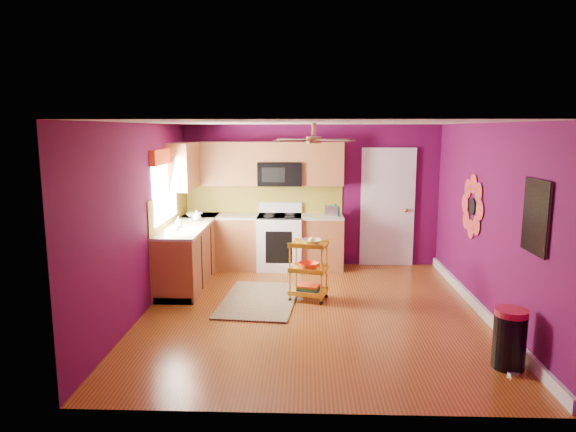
{
  "coord_description": "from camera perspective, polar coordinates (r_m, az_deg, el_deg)",
  "views": [
    {
      "loc": [
        -0.1,
        -6.58,
        2.43
      ],
      "look_at": [
        -0.34,
        0.4,
        1.23
      ],
      "focal_mm": 32.0,
      "sensor_mm": 36.0,
      "label": 1
    }
  ],
  "objects": [
    {
      "name": "counter_cup",
      "position": [
        7.75,
        -12.3,
        -1.26
      ],
      "size": [
        0.11,
        0.11,
        0.09
      ],
      "primitive_type": "imported",
      "color": "white",
      "rests_on": "lower_cabinets"
    },
    {
      "name": "soap_bottle_a",
      "position": [
        7.94,
        -12.08,
        -0.67
      ],
      "size": [
        0.08,
        0.08,
        0.17
      ],
      "primitive_type": "imported",
      "color": "#EA3F72",
      "rests_on": "lower_cabinets"
    },
    {
      "name": "trash_can",
      "position": [
        5.83,
        23.39,
        -12.41
      ],
      "size": [
        0.42,
        0.42,
        0.63
      ],
      "color": "black",
      "rests_on": "ground"
    },
    {
      "name": "left_window",
      "position": [
        7.95,
        -13.51,
        4.44
      ],
      "size": [
        0.08,
        1.35,
        1.08
      ],
      "color": "white",
      "rests_on": "ground"
    },
    {
      "name": "lower_cabinets",
      "position": [
        8.72,
        -6.29,
        -3.58
      ],
      "size": [
        2.81,
        2.31,
        0.94
      ],
      "color": "brown",
      "rests_on": "ground"
    },
    {
      "name": "ceiling_fan",
      "position": [
        6.78,
        2.88,
        8.53
      ],
      "size": [
        1.01,
        1.01,
        0.26
      ],
      "color": "#BF8C3F",
      "rests_on": "ground"
    },
    {
      "name": "counter_dish",
      "position": [
        8.89,
        -10.38,
        0.13
      ],
      "size": [
        0.28,
        0.28,
        0.07
      ],
      "primitive_type": "imported",
      "color": "white",
      "rests_on": "lower_cabinets"
    },
    {
      "name": "teal_kettle",
      "position": [
        8.89,
        5.2,
        0.57
      ],
      "size": [
        0.18,
        0.18,
        0.21
      ],
      "color": "#12818B",
      "rests_on": "lower_cabinets"
    },
    {
      "name": "room_envelope",
      "position": [
        6.63,
        3.09,
        2.8
      ],
      "size": [
        4.54,
        5.04,
        2.52
      ],
      "color": "#56093F",
      "rests_on": "ground"
    },
    {
      "name": "panel_door",
      "position": [
        9.27,
        10.98,
        0.81
      ],
      "size": [
        0.95,
        0.11,
        2.15
      ],
      "color": "white",
      "rests_on": "ground"
    },
    {
      "name": "ground",
      "position": [
        7.01,
        2.74,
        -10.57
      ],
      "size": [
        5.0,
        5.0,
        0.0
      ],
      "primitive_type": "plane",
      "color": "brown",
      "rests_on": "ground"
    },
    {
      "name": "rolling_cart",
      "position": [
        7.33,
        2.34,
        -5.77
      ],
      "size": [
        0.59,
        0.49,
        0.92
      ],
      "color": "gold",
      "rests_on": "ground"
    },
    {
      "name": "upper_cabinetry",
      "position": [
        8.85,
        -5.45,
        5.58
      ],
      "size": [
        2.8,
        2.3,
        1.26
      ],
      "color": "brown",
      "rests_on": "ground"
    },
    {
      "name": "electric_range",
      "position": [
        8.97,
        -0.92,
        -2.82
      ],
      "size": [
        0.76,
        0.66,
        1.13
      ],
      "color": "white",
      "rests_on": "ground"
    },
    {
      "name": "soap_bottle_b",
      "position": [
        8.5,
        -10.12,
        0.06
      ],
      "size": [
        0.13,
        0.13,
        0.17
      ],
      "primitive_type": "imported",
      "color": "white",
      "rests_on": "lower_cabinets"
    },
    {
      "name": "toaster",
      "position": [
        8.87,
        4.81,
        0.6
      ],
      "size": [
        0.22,
        0.15,
        0.18
      ],
      "primitive_type": "cube",
      "color": "beige",
      "rests_on": "lower_cabinets"
    },
    {
      "name": "right_wall_art",
      "position": [
        6.73,
        22.21,
        0.57
      ],
      "size": [
        0.04,
        2.74,
        1.04
      ],
      "color": "black",
      "rests_on": "ground"
    },
    {
      "name": "shag_rug",
      "position": [
        7.43,
        -3.21,
        -9.29
      ],
      "size": [
        1.15,
        1.73,
        0.02
      ],
      "primitive_type": "cube",
      "rotation": [
        0.0,
        0.0,
        -0.09
      ],
      "color": "black",
      "rests_on": "ground"
    }
  ]
}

